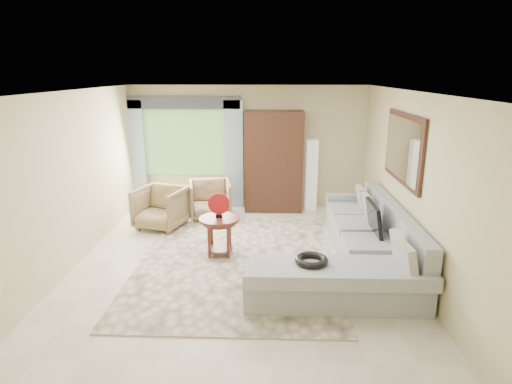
{
  "coord_description": "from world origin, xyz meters",
  "views": [
    {
      "loc": [
        0.44,
        -6.07,
        2.86
      ],
      "look_at": [
        0.25,
        0.35,
        1.05
      ],
      "focal_mm": 30.0,
      "sensor_mm": 36.0,
      "label": 1
    }
  ],
  "objects_px": {
    "tv_screen": "(374,218)",
    "floor_lamp": "(311,175)",
    "potted_plant": "(153,196)",
    "armoire": "(274,161)",
    "armchair_left": "(161,208)",
    "sectional_sofa": "(358,252)",
    "coffee_table": "(220,236)",
    "armchair_right": "(210,199)"
  },
  "relations": [
    {
      "from": "floor_lamp",
      "to": "potted_plant",
      "type": "bearing_deg",
      "value": 179.46
    },
    {
      "from": "armchair_right",
      "to": "armoire",
      "type": "bearing_deg",
      "value": 12.28
    },
    {
      "from": "armchair_left",
      "to": "armoire",
      "type": "xyz_separation_m",
      "value": [
        2.13,
        1.17,
        0.66
      ]
    },
    {
      "from": "sectional_sofa",
      "to": "coffee_table",
      "type": "relative_size",
      "value": 5.39
    },
    {
      "from": "tv_screen",
      "to": "floor_lamp",
      "type": "height_order",
      "value": "floor_lamp"
    },
    {
      "from": "tv_screen",
      "to": "potted_plant",
      "type": "bearing_deg",
      "value": 146.76
    },
    {
      "from": "potted_plant",
      "to": "floor_lamp",
      "type": "height_order",
      "value": "floor_lamp"
    },
    {
      "from": "tv_screen",
      "to": "armoire",
      "type": "height_order",
      "value": "armoire"
    },
    {
      "from": "tv_screen",
      "to": "potted_plant",
      "type": "distance_m",
      "value": 4.96
    },
    {
      "from": "armchair_left",
      "to": "armoire",
      "type": "height_order",
      "value": "armoire"
    },
    {
      "from": "potted_plant",
      "to": "armoire",
      "type": "relative_size",
      "value": 0.24
    },
    {
      "from": "sectional_sofa",
      "to": "armchair_left",
      "type": "height_order",
      "value": "sectional_sofa"
    },
    {
      "from": "floor_lamp",
      "to": "armchair_left",
      "type": "bearing_deg",
      "value": -157.18
    },
    {
      "from": "tv_screen",
      "to": "potted_plant",
      "type": "relative_size",
      "value": 1.48
    },
    {
      "from": "armchair_right",
      "to": "potted_plant",
      "type": "distance_m",
      "value": 1.5
    },
    {
      "from": "armchair_right",
      "to": "armoire",
      "type": "relative_size",
      "value": 0.39
    },
    {
      "from": "sectional_sofa",
      "to": "armchair_left",
      "type": "relative_size",
      "value": 4.04
    },
    {
      "from": "sectional_sofa",
      "to": "coffee_table",
      "type": "height_order",
      "value": "sectional_sofa"
    },
    {
      "from": "armoire",
      "to": "armchair_left",
      "type": "bearing_deg",
      "value": -151.17
    },
    {
      "from": "sectional_sofa",
      "to": "tv_screen",
      "type": "xyz_separation_m",
      "value": [
        0.27,
        0.28,
        0.44
      ]
    },
    {
      "from": "tv_screen",
      "to": "potted_plant",
      "type": "height_order",
      "value": "tv_screen"
    },
    {
      "from": "sectional_sofa",
      "to": "armchair_left",
      "type": "bearing_deg",
      "value": 152.88
    },
    {
      "from": "armchair_left",
      "to": "armchair_right",
      "type": "height_order",
      "value": "armchair_left"
    },
    {
      "from": "potted_plant",
      "to": "sectional_sofa",
      "type": "bearing_deg",
      "value": -37.75
    },
    {
      "from": "tv_screen",
      "to": "armoire",
      "type": "xyz_separation_m",
      "value": [
        -1.5,
        2.61,
        0.33
      ]
    },
    {
      "from": "potted_plant",
      "to": "armoire",
      "type": "distance_m",
      "value": 2.75
    },
    {
      "from": "coffee_table",
      "to": "potted_plant",
      "type": "xyz_separation_m",
      "value": [
        -1.75,
        2.53,
        -0.09
      ]
    },
    {
      "from": "sectional_sofa",
      "to": "armchair_left",
      "type": "distance_m",
      "value": 3.78
    },
    {
      "from": "armchair_left",
      "to": "armoire",
      "type": "distance_m",
      "value": 2.52
    },
    {
      "from": "armoire",
      "to": "armchair_right",
      "type": "bearing_deg",
      "value": -156.78
    },
    {
      "from": "coffee_table",
      "to": "potted_plant",
      "type": "distance_m",
      "value": 3.08
    },
    {
      "from": "tv_screen",
      "to": "armchair_right",
      "type": "xyz_separation_m",
      "value": [
        -2.78,
        2.06,
        -0.34
      ]
    },
    {
      "from": "armchair_right",
      "to": "coffee_table",
      "type": "bearing_deg",
      "value": -88.83
    },
    {
      "from": "sectional_sofa",
      "to": "potted_plant",
      "type": "height_order",
      "value": "sectional_sofa"
    },
    {
      "from": "armchair_right",
      "to": "potted_plant",
      "type": "relative_size",
      "value": 1.65
    },
    {
      "from": "sectional_sofa",
      "to": "coffee_table",
      "type": "distance_m",
      "value": 2.16
    },
    {
      "from": "sectional_sofa",
      "to": "armchair_left",
      "type": "xyz_separation_m",
      "value": [
        -3.37,
        1.72,
        0.11
      ]
    },
    {
      "from": "sectional_sofa",
      "to": "coffee_table",
      "type": "bearing_deg",
      "value": 167.72
    },
    {
      "from": "floor_lamp",
      "to": "sectional_sofa",
      "type": "bearing_deg",
      "value": -81.67
    },
    {
      "from": "tv_screen",
      "to": "armchair_right",
      "type": "distance_m",
      "value": 3.48
    },
    {
      "from": "tv_screen",
      "to": "armchair_right",
      "type": "bearing_deg",
      "value": 143.48
    },
    {
      "from": "sectional_sofa",
      "to": "floor_lamp",
      "type": "relative_size",
      "value": 2.31
    }
  ]
}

